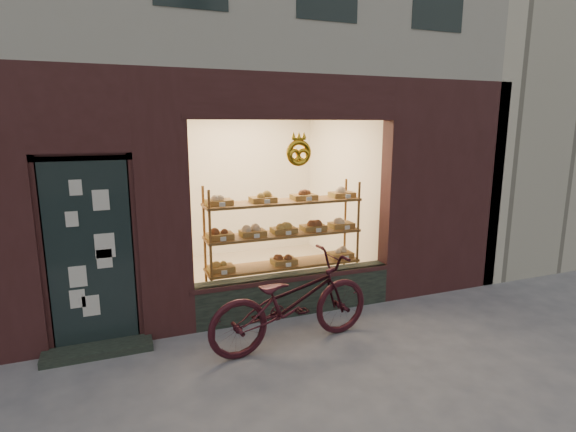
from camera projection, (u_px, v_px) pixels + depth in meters
name	position (u px, v px, depth m)	size (l,w,h in m)	color
ground	(338.00, 412.00, 3.97)	(90.00, 90.00, 0.00)	#5A5B64
neighbor_right	(576.00, 45.00, 11.49)	(12.00, 7.00, 9.00)	beige
display_shelf	(284.00, 242.00, 6.28)	(2.20, 0.45, 1.70)	brown
bicycle	(292.00, 301.00, 5.09)	(0.70, 2.00, 1.05)	black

